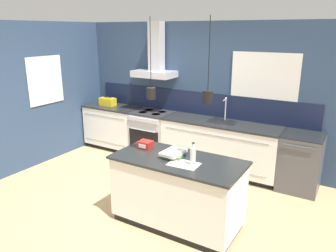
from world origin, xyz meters
TOP-DOWN VIEW (x-y plane):
  - ground_plane at (0.00, 0.00)m, footprint 16.00×16.00m
  - wall_back at (-0.04, 2.00)m, footprint 5.60×2.30m
  - wall_left at (-2.43, 0.70)m, footprint 0.08×3.80m
  - counter_run_left at (-1.76, 1.69)m, footprint 1.21×0.64m
  - counter_run_sink at (0.64, 1.69)m, footprint 2.11×0.64m
  - oven_range at (-0.78, 1.69)m, footprint 0.76×0.66m
  - dishwasher at (2.00, 1.69)m, footprint 0.61×0.65m
  - kitchen_island at (0.82, -0.15)m, footprint 1.65×0.80m
  - bottle_on_island at (1.07, -0.25)m, footprint 0.07×0.07m
  - book_stack at (0.74, -0.12)m, footprint 0.28×0.35m
  - red_supply_box at (0.25, -0.04)m, footprint 0.18×0.15m
  - paper_pile at (0.97, -0.27)m, footprint 0.37×0.26m
  - yellow_toolbox at (-1.91, 1.69)m, footprint 0.34×0.18m

SIDE VIEW (x-z plane):
  - ground_plane at x=0.00m, z-range 0.00..0.00m
  - dishwasher at x=2.00m, z-range 0.00..0.91m
  - oven_range at x=-0.78m, z-range 0.00..0.91m
  - kitchen_island at x=0.82m, z-range 0.00..0.91m
  - counter_run_left at x=-1.76m, z-range 0.01..0.92m
  - counter_run_sink at x=0.64m, z-range -0.20..1.12m
  - paper_pile at x=0.97m, z-range 0.91..0.92m
  - book_stack at x=0.74m, z-range 0.91..0.99m
  - red_supply_box at x=0.25m, z-range 0.91..1.01m
  - yellow_toolbox at x=-1.91m, z-range 0.90..1.09m
  - bottle_on_island at x=1.07m, z-range 0.88..1.17m
  - wall_left at x=-2.43m, z-range 0.00..2.60m
  - wall_back at x=-0.04m, z-range 0.05..2.65m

